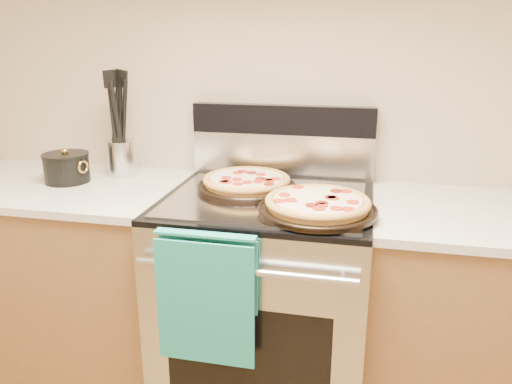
% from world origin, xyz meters
% --- Properties ---
extents(wall_back, '(4.00, 0.00, 4.00)m').
position_xyz_m(wall_back, '(0.00, 2.00, 1.35)').
color(wall_back, tan).
rests_on(wall_back, ground).
extents(range_body, '(0.76, 0.68, 0.90)m').
position_xyz_m(range_body, '(0.00, 1.65, 0.45)').
color(range_body, '#B7B7BC').
rests_on(range_body, ground).
extents(oven_window, '(0.56, 0.01, 0.40)m').
position_xyz_m(oven_window, '(0.00, 1.31, 0.45)').
color(oven_window, black).
rests_on(oven_window, range_body).
extents(cooktop, '(0.76, 0.68, 0.02)m').
position_xyz_m(cooktop, '(0.00, 1.65, 0.91)').
color(cooktop, black).
rests_on(cooktop, range_body).
extents(backsplash_lower, '(0.76, 0.06, 0.18)m').
position_xyz_m(backsplash_lower, '(0.00, 1.96, 1.01)').
color(backsplash_lower, silver).
rests_on(backsplash_lower, cooktop).
extents(backsplash_upper, '(0.76, 0.06, 0.12)m').
position_xyz_m(backsplash_upper, '(0.00, 1.96, 1.16)').
color(backsplash_upper, black).
rests_on(backsplash_upper, backsplash_lower).
extents(oven_handle, '(0.70, 0.03, 0.03)m').
position_xyz_m(oven_handle, '(0.00, 1.27, 0.80)').
color(oven_handle, silver).
rests_on(oven_handle, range_body).
extents(dish_towel, '(0.32, 0.05, 0.42)m').
position_xyz_m(dish_towel, '(-0.12, 1.27, 0.70)').
color(dish_towel, '#187871').
rests_on(dish_towel, oven_handle).
extents(foil_sheet, '(0.70, 0.55, 0.01)m').
position_xyz_m(foil_sheet, '(0.00, 1.62, 0.92)').
color(foil_sheet, gray).
rests_on(foil_sheet, cooktop).
extents(cabinet_left, '(1.00, 0.62, 0.88)m').
position_xyz_m(cabinet_left, '(-0.88, 1.68, 0.44)').
color(cabinet_left, brown).
rests_on(cabinet_left, ground).
extents(countertop_left, '(1.02, 0.64, 0.03)m').
position_xyz_m(countertop_left, '(-0.88, 1.68, 0.90)').
color(countertop_left, beige).
rests_on(countertop_left, cabinet_left).
extents(cabinet_right, '(1.00, 0.62, 0.88)m').
position_xyz_m(cabinet_right, '(0.88, 1.68, 0.44)').
color(cabinet_right, brown).
rests_on(cabinet_right, ground).
extents(pepperoni_pizza_back, '(0.38, 0.38, 0.05)m').
position_xyz_m(pepperoni_pizza_back, '(-0.10, 1.72, 0.95)').
color(pepperoni_pizza_back, '#B37236').
rests_on(pepperoni_pizza_back, foil_sheet).
extents(pepperoni_pizza_front, '(0.45, 0.45, 0.05)m').
position_xyz_m(pepperoni_pizza_front, '(0.20, 1.51, 0.95)').
color(pepperoni_pizza_front, '#B37236').
rests_on(pepperoni_pizza_front, foil_sheet).
extents(utensil_crock, '(0.15, 0.15, 0.15)m').
position_xyz_m(utensil_crock, '(-0.68, 1.85, 0.99)').
color(utensil_crock, silver).
rests_on(utensil_crock, countertop_left).
extents(saucepan, '(0.22, 0.22, 0.11)m').
position_xyz_m(saucepan, '(-0.86, 1.71, 0.97)').
color(saucepan, black).
rests_on(saucepan, countertop_left).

